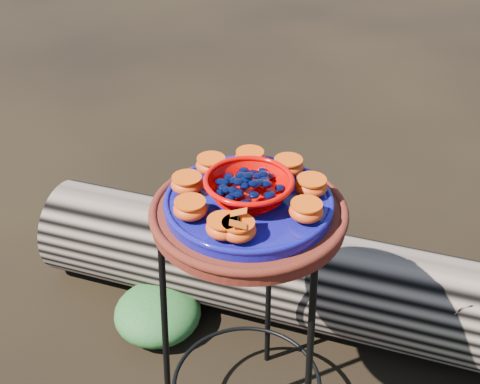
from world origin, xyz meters
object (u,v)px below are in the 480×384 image
(driftwood_log, at_px, (296,275))
(terracotta_saucer, at_px, (249,214))
(plant_stand, at_px, (247,331))
(red_bowl, at_px, (249,189))
(cobalt_plate, at_px, (249,203))

(driftwood_log, bearing_deg, terracotta_saucer, -94.20)
(plant_stand, xyz_separation_m, driftwood_log, (0.03, 0.45, -0.19))
(terracotta_saucer, distance_m, driftwood_log, 0.71)
(plant_stand, distance_m, red_bowl, 0.43)
(cobalt_plate, xyz_separation_m, red_bowl, (0.00, 0.00, 0.04))
(cobalt_plate, bearing_deg, driftwood_log, 85.80)
(red_bowl, height_order, driftwood_log, red_bowl)
(cobalt_plate, height_order, driftwood_log, cobalt_plate)
(plant_stand, bearing_deg, cobalt_plate, 0.00)
(terracotta_saucer, distance_m, red_bowl, 0.07)
(plant_stand, xyz_separation_m, red_bowl, (0.00, 0.00, 0.43))
(terracotta_saucer, height_order, driftwood_log, terracotta_saucer)
(terracotta_saucer, relative_size, driftwood_log, 0.24)
(plant_stand, bearing_deg, driftwood_log, 85.80)
(terracotta_saucer, xyz_separation_m, red_bowl, (0.00, 0.00, 0.07))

